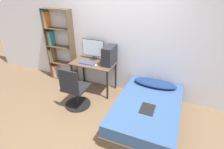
{
  "coord_description": "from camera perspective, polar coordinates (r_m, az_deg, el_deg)",
  "views": [
    {
      "loc": [
        1.31,
        -2.11,
        2.41
      ],
      "look_at": [
        0.1,
        0.77,
        0.75
      ],
      "focal_mm": 28.0,
      "sensor_mm": 36.0,
      "label": 1
    }
  ],
  "objects": [
    {
      "name": "bookshelf",
      "position": [
        4.84,
        -17.64,
        8.48
      ],
      "size": [
        0.76,
        0.23,
        1.87
      ],
      "color": "brown",
      "rests_on": "ground_plane"
    },
    {
      "name": "magazine",
      "position": [
        3.18,
        11.49,
        -10.95
      ],
      "size": [
        0.24,
        0.32,
        0.01
      ],
      "color": "black",
      "rests_on": "bed"
    },
    {
      "name": "monitor",
      "position": [
        4.22,
        -6.21,
        8.35
      ],
      "size": [
        0.57,
        0.19,
        0.48
      ],
      "color": "black",
      "rests_on": "desk"
    },
    {
      "name": "pillow",
      "position": [
        3.85,
        13.89,
        -2.78
      ],
      "size": [
        0.9,
        0.36,
        0.11
      ],
      "color": "navy",
      "rests_on": "bed"
    },
    {
      "name": "bed",
      "position": [
        3.48,
        11.39,
        -11.81
      ],
      "size": [
        1.19,
        1.82,
        0.44
      ],
      "color": "#4C3D2D",
      "rests_on": "ground_plane"
    },
    {
      "name": "desk",
      "position": [
        4.17,
        -5.98,
        2.42
      ],
      "size": [
        1.02,
        0.59,
        0.74
      ],
      "color": "brown",
      "rests_on": "ground_plane"
    },
    {
      "name": "wall_back",
      "position": [
        4.01,
        2.75,
        11.13
      ],
      "size": [
        8.0,
        0.05,
        2.5
      ],
      "color": "silver",
      "rests_on": "ground_plane"
    },
    {
      "name": "mouse",
      "position": [
        3.96,
        -5.21,
        3.12
      ],
      "size": [
        0.06,
        0.09,
        0.02
      ],
      "color": "silver",
      "rests_on": "desk"
    },
    {
      "name": "office_chair",
      "position": [
        3.76,
        -11.99,
        -5.73
      ],
      "size": [
        0.55,
        0.55,
        0.94
      ],
      "color": "black",
      "rests_on": "ground_plane"
    },
    {
      "name": "pc_tower",
      "position": [
        3.93,
        -0.84,
        6.23
      ],
      "size": [
        0.22,
        0.43,
        0.42
      ],
      "color": "#232328",
      "rests_on": "desk"
    },
    {
      "name": "keyboard",
      "position": [
        4.07,
        -8.17,
        3.65
      ],
      "size": [
        0.37,
        0.12,
        0.02
      ],
      "color": "#33477A",
      "rests_on": "desk"
    },
    {
      "name": "ground_plane",
      "position": [
        3.46,
        -6.73,
        -16.37
      ],
      "size": [
        14.0,
        14.0,
        0.0
      ],
      "primitive_type": "plane",
      "color": "brown"
    }
  ]
}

